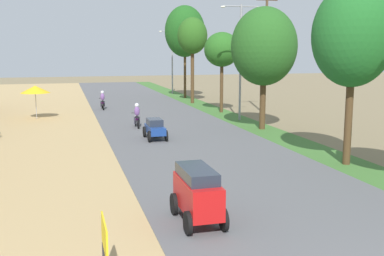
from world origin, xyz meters
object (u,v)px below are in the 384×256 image
Objects in this scene: vendor_umbrella at (35,89)px; median_tree_fifth at (192,36)px; street_signboard at (105,240)px; median_tree_third at (264,47)px; streetlamp_mid at (172,57)px; motorbike_foreground_rider at (137,116)px; streetlamp_near at (241,55)px; utility_pole_near at (266,52)px; median_tree_fourth at (222,50)px; car_van_red at (197,192)px; motorbike_ahead_second at (102,101)px; car_sedan_blue at (155,128)px; median_tree_second at (353,36)px; median_tree_sixth at (185,31)px.

median_tree_fifth is at bearing 26.73° from vendor_umbrella.
median_tree_fifth is at bearing 71.58° from street_signboard.
median_tree_third reaches higher than street_signboard.
streetlamp_mid reaches higher than motorbike_foreground_rider.
streetlamp_near is 4.69× the size of motorbike_foreground_rider.
streetlamp_near is 0.87× the size of utility_pole_near.
motorbike_foreground_rider is (-8.10, -6.09, -4.39)m from median_tree_fourth.
motorbike_ahead_second is (-0.51, 28.54, -0.17)m from car_van_red.
car_sedan_blue is (4.32, 16.71, -0.37)m from street_signboard.
motorbike_ahead_second is (-1.43, 10.52, 0.00)m from motorbike_foreground_rider.
median_tree_fifth is 9.65m from utility_pole_near.
streetlamp_mid is at bearing 78.04° from car_van_red.
car_sedan_blue is at bearing 84.53° from car_van_red.
streetlamp_mid is at bearing 87.91° from median_tree_fifth.
street_signboard is at bearing -108.42° from median_tree_fifth.
street_signboard is 0.62× the size of car_van_red.
street_signboard is 4.35m from car_van_red.
streetlamp_near is (0.24, 14.20, -0.96)m from median_tree_second.
median_tree_fifth is 0.86× the size of utility_pole_near.
median_tree_third reaches higher than motorbike_ahead_second.
streetlamp_near is at bearing 89.05° from median_tree_second.
streetlamp_near is at bearing -17.74° from vendor_umbrella.
car_sedan_blue is at bearing -111.94° from median_tree_fifth.
median_tree_fifth is 0.98× the size of streetlamp_near.
streetlamp_mid reaches higher than car_sedan_blue.
median_tree_third is at bearing -18.85° from motorbike_foreground_rider.
median_tree_third is 0.96× the size of median_tree_fifth.
motorbike_ahead_second is at bearing 91.03° from car_van_red.
utility_pole_near is at bearing 39.62° from car_sedan_blue.
streetlamp_near is 10.47m from car_sedan_blue.
median_tree_fourth is 26.08m from car_van_red.
median_tree_sixth is (12.07, 39.64, 6.10)m from street_signboard.
motorbike_foreground_rider reaches higher than car_sedan_blue.
streetlamp_mid is 19.53m from utility_pole_near.
streetlamp_near reaches higher than vendor_umbrella.
streetlamp_near is 22.40m from streetlamp_mid.
median_tree_fourth is at bearing -24.97° from motorbike_ahead_second.
streetlamp_near reaches higher than motorbike_foreground_rider.
median_tree_sixth is at bearing 76.08° from car_van_red.
vendor_umbrella is 0.33× the size of streetlamp_mid.
streetlamp_mid is 3.34× the size of car_sedan_blue.
car_van_red is 13.64m from car_sedan_blue.
streetlamp_mid reaches higher than median_tree_fourth.
vendor_umbrella reaches higher than street_signboard.
motorbike_ahead_second is at bearing 125.30° from median_tree_third.
streetlamp_mid reaches higher than car_van_red.
car_sedan_blue is 15.08m from motorbike_ahead_second.
median_tree_third is 8.14m from utility_pole_near.
utility_pole_near is at bearing 61.53° from car_van_red.
streetlamp_mid is 29.55m from car_sedan_blue.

